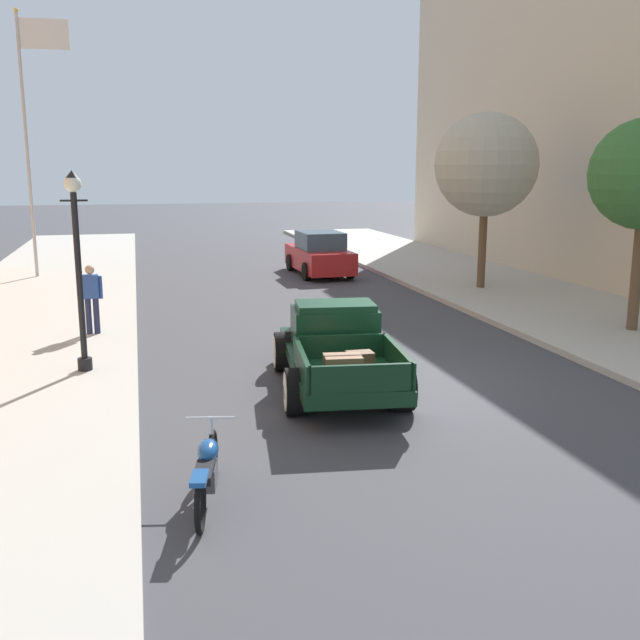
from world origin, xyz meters
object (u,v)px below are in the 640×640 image
hotrod_truck_dark_green (335,346)px  car_background_red (319,255)px  pedestrian_sidewalk_left (91,295)px  street_lamp_near (78,257)px  flagpole (31,116)px  street_tree_second (486,165)px  motorcycle_parked (207,470)px

hotrod_truck_dark_green → car_background_red: size_ratio=1.17×
car_background_red → pedestrian_sidewalk_left: (-7.82, -9.04, 0.32)m
street_lamp_near → flagpole: bearing=99.5°
hotrod_truck_dark_green → street_tree_second: bearing=50.4°
pedestrian_sidewalk_left → street_tree_second: size_ratio=0.29×
car_background_red → street_lamp_near: bearing=-122.4°
car_background_red → street_lamp_near: size_ratio=1.13×
motorcycle_parked → pedestrian_sidewalk_left: (-1.80, 9.39, 0.64)m
hotrod_truck_dark_green → car_background_red: car_background_red is taller
motorcycle_parked → flagpole: flagpole is taller
motorcycle_parked → street_lamp_near: (-1.80, 6.11, 1.94)m
pedestrian_sidewalk_left → hotrod_truck_dark_green: bearing=-46.9°
motorcycle_parked → car_background_red: car_background_red is taller
pedestrian_sidewalk_left → flagpole: size_ratio=0.18×
motorcycle_parked → flagpole: (-4.04, 19.55, 5.33)m
hotrod_truck_dark_green → street_tree_second: (7.43, 8.98, 3.34)m
pedestrian_sidewalk_left → street_lamp_near: bearing=-89.9°
hotrod_truck_dark_green → street_lamp_near: 5.19m
motorcycle_parked → flagpole: 20.66m
car_background_red → hotrod_truck_dark_green: bearing=-102.8°
hotrod_truck_dark_green → flagpole: (-6.87, 15.12, 5.02)m
hotrod_truck_dark_green → street_lamp_near: bearing=160.1°
motorcycle_parked → street_tree_second: (10.26, 13.41, 3.65)m
car_background_red → street_lamp_near: street_lamp_near is taller
street_lamp_near → flagpole: 14.04m
motorcycle_parked → pedestrian_sidewalk_left: 9.58m
pedestrian_sidewalk_left → motorcycle_parked: bearing=-79.1°
street_tree_second → hotrod_truck_dark_green: bearing=-129.6°
car_background_red → street_tree_second: size_ratio=0.77×
motorcycle_parked → street_lamp_near: street_lamp_near is taller
pedestrian_sidewalk_left → street_tree_second: bearing=18.4°
street_lamp_near → pedestrian_sidewalk_left: bearing=90.1°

